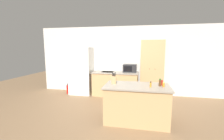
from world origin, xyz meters
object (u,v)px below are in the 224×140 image
Objects in this scene: microwave at (130,68)px; spice_bottle_short_red at (162,83)px; refrigerator at (81,71)px; spice_bottle_tall_dark at (160,83)px; pantry_cabinet at (152,69)px; knife_block at (114,80)px; spice_bottle_green_herb at (164,85)px; fire_extinguisher at (68,89)px; spice_bottle_amber_oil at (151,85)px.

microwave is 2.12m from spice_bottle_short_red.
refrigerator is 10.26× the size of spice_bottle_tall_dark.
refrigerator is at bearing -178.44° from pantry_cabinet.
pantry_cabinet is at bearing 93.86° from spice_bottle_short_red.
spice_bottle_green_herb is (1.17, -0.07, -0.05)m from knife_block.
spice_bottle_short_red is at bearing 4.09° from knife_block.
refrigerator is 4.59× the size of fire_extinguisher.
spice_bottle_tall_dark reaches higher than spice_bottle_amber_oil.
spice_bottle_short_red is (0.13, -1.86, -0.07)m from pantry_cabinet.
spice_bottle_amber_oil is (0.64, -2.15, -0.08)m from microwave.
spice_bottle_amber_oil is (2.50, -2.02, 0.05)m from refrigerator.
pantry_cabinet is 0.79m from microwave.
pantry_cabinet reaches higher than knife_block.
fire_extinguisher is (-2.40, -0.28, -0.86)m from microwave.
spice_bottle_amber_oil is 1.23× the size of spice_bottle_green_herb.
knife_block reaches higher than spice_bottle_short_red.
microwave is at bearing 106.53° from spice_bottle_amber_oil.
refrigerator is at bearing 147.29° from spice_bottle_short_red.
knife_block is 0.89m from spice_bottle_amber_oil.
knife_block is (-0.24, -2.00, -0.04)m from microwave.
refrigerator reaches higher than spice_bottle_green_herb.
spice_bottle_green_herb is at bearing -37.27° from spice_bottle_tall_dark.
pantry_cabinet is 2.01m from spice_bottle_green_herb.
knife_block is 1.69× the size of spice_bottle_tall_dark.
pantry_cabinet reaches higher than fire_extinguisher.
knife_block is at bearing 170.19° from spice_bottle_amber_oil.
spice_bottle_tall_dark is (0.07, -1.95, -0.05)m from pantry_cabinet.
microwave reaches higher than spice_bottle_green_herb.
refrigerator is 1.87m from microwave.
spice_bottle_tall_dark is 3.77m from fire_extinguisher.
spice_bottle_short_red is at bearing -26.39° from fire_extinguisher.
knife_block reaches higher than spice_bottle_amber_oil.
refrigerator is at bearing -175.87° from microwave.
spice_bottle_short_red is at bearing 59.96° from spice_bottle_tall_dark.
spice_bottle_short_red is at bearing -86.14° from pantry_cabinet.
fire_extinguisher is at bearing 141.40° from knife_block.
pantry_cabinet reaches higher than refrigerator.
pantry_cabinet reaches higher than spice_bottle_tall_dark.
spice_bottle_tall_dark reaches higher than fire_extinguisher.
pantry_cabinet is at bearing 94.11° from spice_bottle_green_herb.
refrigerator reaches higher than knife_block.
refrigerator is at bearing 141.15° from spice_bottle_amber_oil.
fire_extinguisher is (-3.33, 1.79, -0.77)m from spice_bottle_green_herb.
spice_bottle_short_red is at bearing -64.58° from microwave.
spice_bottle_amber_oil is (0.88, -0.15, -0.04)m from knife_block.
spice_bottle_tall_dark is 0.45× the size of fire_extinguisher.
spice_bottle_green_herb is (2.79, -1.93, 0.04)m from refrigerator.
microwave is at bearing 115.42° from spice_bottle_short_red.
spice_bottle_short_red is (0.91, -1.92, -0.08)m from microwave.
spice_bottle_green_herb is at bearing 16.40° from spice_bottle_amber_oil.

